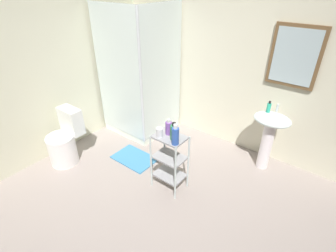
# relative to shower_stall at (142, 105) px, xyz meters

# --- Properties ---
(ground_plane) EXTENTS (4.20, 4.20, 0.02)m
(ground_plane) POSITION_rel_shower_stall_xyz_m (1.20, -1.23, -0.47)
(ground_plane) COLOR gray
(wall_back) EXTENTS (4.20, 0.14, 2.50)m
(wall_back) POSITION_rel_shower_stall_xyz_m (1.21, 0.62, 0.79)
(wall_back) COLOR beige
(wall_back) RESTS_ON ground_plane
(wall_left) EXTENTS (0.10, 4.20, 2.50)m
(wall_left) POSITION_rel_shower_stall_xyz_m (-0.65, -1.23, 0.79)
(wall_left) COLOR beige
(wall_left) RESTS_ON ground_plane
(shower_stall) EXTENTS (0.92, 0.92, 2.00)m
(shower_stall) POSITION_rel_shower_stall_xyz_m (0.00, 0.00, 0.00)
(shower_stall) COLOR white
(shower_stall) RESTS_ON ground_plane
(pedestal_sink) EXTENTS (0.46, 0.37, 0.81)m
(pedestal_sink) POSITION_rel_shower_stall_xyz_m (1.96, 0.29, 0.12)
(pedestal_sink) COLOR white
(pedestal_sink) RESTS_ON ground_plane
(sink_faucet) EXTENTS (0.03, 0.03, 0.10)m
(sink_faucet) POSITION_rel_shower_stall_xyz_m (1.96, 0.41, 0.40)
(sink_faucet) COLOR silver
(sink_faucet) RESTS_ON pedestal_sink
(toilet) EXTENTS (0.37, 0.49, 0.76)m
(toilet) POSITION_rel_shower_stall_xyz_m (-0.28, -1.27, -0.15)
(toilet) COLOR white
(toilet) RESTS_ON ground_plane
(storage_cart) EXTENTS (0.38, 0.28, 0.74)m
(storage_cart) POSITION_rel_shower_stall_xyz_m (1.18, -0.79, -0.03)
(storage_cart) COLOR silver
(storage_cart) RESTS_ON ground_plane
(hand_soap_bottle) EXTENTS (0.05, 0.05, 0.15)m
(hand_soap_bottle) POSITION_rel_shower_stall_xyz_m (1.87, 0.33, 0.41)
(hand_soap_bottle) COLOR #2DBC99
(hand_soap_bottle) RESTS_ON pedestal_sink
(shampoo_bottle_blue) EXTENTS (0.08, 0.08, 0.24)m
(shampoo_bottle_blue) POSITION_rel_shower_stall_xyz_m (1.31, -0.87, 0.38)
(shampoo_bottle_blue) COLOR #2E56B3
(shampoo_bottle_blue) RESTS_ON storage_cart
(body_wash_bottle_green) EXTENTS (0.08, 0.08, 0.21)m
(body_wash_bottle_green) POSITION_rel_shower_stall_xyz_m (1.24, -0.81, 0.37)
(body_wash_bottle_green) COLOR #2F8B54
(body_wash_bottle_green) RESTS_ON storage_cart
(conditioner_bottle_purple) EXTENTS (0.07, 0.07, 0.19)m
(conditioner_bottle_purple) POSITION_rel_shower_stall_xyz_m (1.13, -0.76, 0.36)
(conditioner_bottle_purple) COLOR #7F4EA6
(conditioner_bottle_purple) RESTS_ON storage_cart
(rinse_cup) EXTENTS (0.08, 0.08, 0.10)m
(rinse_cup) POSITION_rel_shower_stall_xyz_m (1.08, -0.86, 0.33)
(rinse_cup) COLOR silver
(rinse_cup) RESTS_ON storage_cart
(bath_mat) EXTENTS (0.60, 0.40, 0.02)m
(bath_mat) POSITION_rel_shower_stall_xyz_m (0.44, -0.67, -0.45)
(bath_mat) COLOR teal
(bath_mat) RESTS_ON ground_plane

